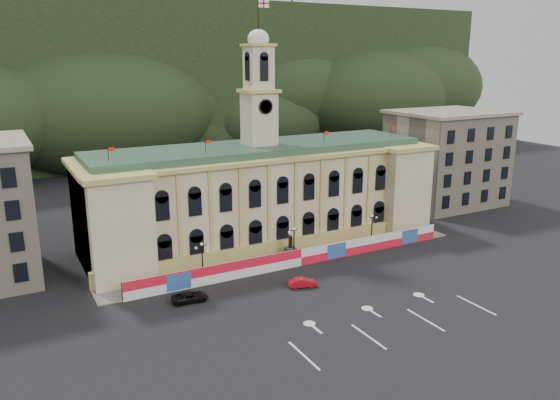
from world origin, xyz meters
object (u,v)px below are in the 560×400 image
statue (290,251)px  black_suv (190,297)px  lamp_center (294,241)px  red_sedan (303,283)px

statue → black_suv: (-17.85, -6.83, -0.57)m
statue → lamp_center: bearing=-90.0°
lamp_center → statue: bearing=90.0°
statue → black_suv: bearing=-159.1°
lamp_center → red_sedan: size_ratio=1.31×
statue → red_sedan: 10.20m
statue → red_sedan: bearing=-110.3°
lamp_center → black_suv: size_ratio=1.11×
black_suv → statue: bearing=-63.6°
statue → lamp_center: (0.00, -1.00, 1.89)m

